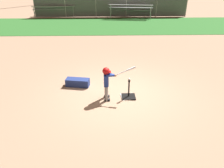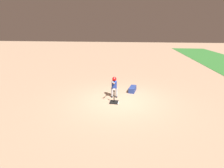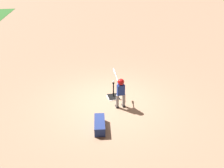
{
  "view_description": "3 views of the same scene",
  "coord_description": "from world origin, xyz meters",
  "px_view_note": "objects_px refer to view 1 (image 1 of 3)",
  "views": [
    {
      "loc": [
        -0.47,
        -6.48,
        3.75
      ],
      "look_at": [
        -0.3,
        -0.44,
        0.6
      ],
      "focal_mm": 35.0,
      "sensor_mm": 36.0,
      "label": 1
    },
    {
      "loc": [
        8.16,
        0.77,
        3.43
      ],
      "look_at": [
        -0.3,
        -0.43,
        0.78
      ],
      "focal_mm": 28.0,
      "sensor_mm": 36.0,
      "label": 2
    },
    {
      "loc": [
        -6.91,
        1.47,
        4.24
      ],
      "look_at": [
        0.05,
        -0.14,
        0.68
      ],
      "focal_mm": 35.0,
      "sensor_mm": 36.0,
      "label": 3
    }
  ],
  "objects_px": {
    "batter_child": "(107,80)",
    "batting_tee": "(129,95)",
    "equipment_bag": "(78,82)",
    "bleachers_right_center": "(55,11)",
    "bleachers_center": "(131,10)",
    "baseball": "(129,79)"
  },
  "relations": [
    {
      "from": "batting_tee",
      "to": "equipment_bag",
      "type": "bearing_deg",
      "value": 154.31
    },
    {
      "from": "baseball",
      "to": "batting_tee",
      "type": "bearing_deg",
      "value": 180.0
    },
    {
      "from": "baseball",
      "to": "bleachers_right_center",
      "type": "xyz_separation_m",
      "value": [
        -5.39,
        14.77,
        -0.18
      ]
    },
    {
      "from": "baseball",
      "to": "batter_child",
      "type": "bearing_deg",
      "value": -173.18
    },
    {
      "from": "batting_tee",
      "to": "bleachers_center",
      "type": "bearing_deg",
      "value": 83.82
    },
    {
      "from": "batting_tee",
      "to": "batter_child",
      "type": "relative_size",
      "value": 0.56
    },
    {
      "from": "batter_child",
      "to": "batting_tee",
      "type": "bearing_deg",
      "value": 6.82
    },
    {
      "from": "bleachers_right_center",
      "to": "bleachers_center",
      "type": "bearing_deg",
      "value": -3.56
    },
    {
      "from": "baseball",
      "to": "bleachers_center",
      "type": "xyz_separation_m",
      "value": [
        1.55,
        14.33,
        -0.08
      ]
    },
    {
      "from": "bleachers_right_center",
      "to": "equipment_bag",
      "type": "xyz_separation_m",
      "value": [
        3.61,
        -13.91,
        -0.35
      ]
    },
    {
      "from": "bleachers_center",
      "to": "batter_child",
      "type": "bearing_deg",
      "value": -98.88
    },
    {
      "from": "bleachers_right_center",
      "to": "bleachers_center",
      "type": "height_order",
      "value": "bleachers_center"
    },
    {
      "from": "batting_tee",
      "to": "baseball",
      "type": "xyz_separation_m",
      "value": [
        0.0,
        0.0,
        0.59
      ]
    },
    {
      "from": "batting_tee",
      "to": "bleachers_right_center",
      "type": "xyz_separation_m",
      "value": [
        -5.39,
        14.77,
        0.41
      ]
    },
    {
      "from": "baseball",
      "to": "bleachers_center",
      "type": "distance_m",
      "value": 14.42
    },
    {
      "from": "batting_tee",
      "to": "bleachers_center",
      "type": "relative_size",
      "value": 0.16
    },
    {
      "from": "bleachers_center",
      "to": "equipment_bag",
      "type": "relative_size",
      "value": 4.83
    },
    {
      "from": "bleachers_center",
      "to": "batting_tee",
      "type": "bearing_deg",
      "value": -96.18
    },
    {
      "from": "baseball",
      "to": "equipment_bag",
      "type": "relative_size",
      "value": 0.09
    },
    {
      "from": "equipment_bag",
      "to": "batter_child",
      "type": "bearing_deg",
      "value": -31.78
    },
    {
      "from": "batting_tee",
      "to": "equipment_bag",
      "type": "distance_m",
      "value": 1.98
    },
    {
      "from": "batter_child",
      "to": "bleachers_center",
      "type": "relative_size",
      "value": 0.28
    }
  ]
}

